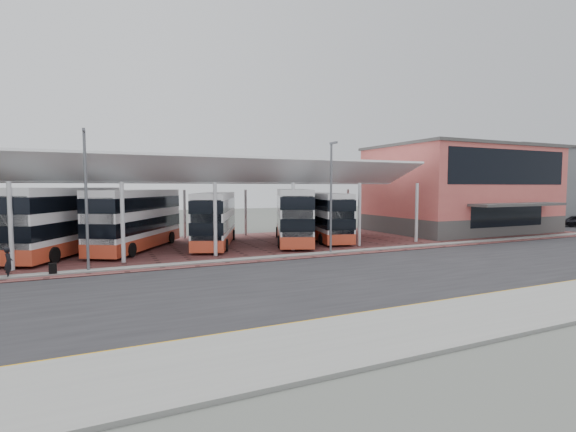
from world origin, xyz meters
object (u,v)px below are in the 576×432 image
object	(u,v)px
bus_2	(137,220)
bus_3	(215,219)
pedestrian	(8,263)
terminal	(460,189)
bus_1	(66,221)
bus_4	(293,216)
bus_5	(324,216)

from	to	relation	value
bus_2	bus_3	xyz separation A→B (m)	(6.03, -0.38, -0.13)
bus_2	pedestrian	bearing A→B (deg)	-101.63
terminal	bus_3	world-z (taller)	terminal
bus_1	bus_4	bearing A→B (deg)	23.86
bus_4	pedestrian	size ratio (longest dim) A/B	6.94
terminal	bus_2	size ratio (longest dim) A/B	1.69
terminal	bus_5	distance (m)	17.81
bus_1	terminal	bearing A→B (deg)	27.63
bus_2	bus_4	distance (m)	12.74
bus_5	pedestrian	bearing A→B (deg)	-149.55
bus_5	bus_2	bearing A→B (deg)	-169.22
terminal	bus_3	bearing A→B (deg)	-179.39
terminal	pedestrian	bearing A→B (deg)	-169.24
bus_1	bus_2	size ratio (longest dim) A/B	1.06
bus_4	pedestrian	distance (m)	20.88
bus_3	bus_5	bearing A→B (deg)	19.61
terminal	bus_1	distance (m)	38.56
bus_5	bus_4	bearing A→B (deg)	-156.92
bus_3	bus_2	bearing A→B (deg)	-161.79
bus_5	bus_1	bearing A→B (deg)	-167.89
terminal	bus_2	bearing A→B (deg)	179.87
bus_3	bus_4	size ratio (longest dim) A/B	0.94
pedestrian	bus_4	bearing A→B (deg)	-79.24
bus_1	bus_2	world-z (taller)	bus_1
bus_1	pedestrian	distance (m)	8.07
terminal	pedestrian	world-z (taller)	terminal
bus_3	pedestrian	bearing A→B (deg)	-128.68
bus_2	terminal	bearing A→B (deg)	30.51
bus_1	bus_5	distance (m)	20.88
bus_3	terminal	bearing A→B (deg)	22.39
bus_1	pedestrian	size ratio (longest dim) A/B	7.03
bus_2	bus_4	xyz separation A→B (m)	(12.67, -1.33, 0.01)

